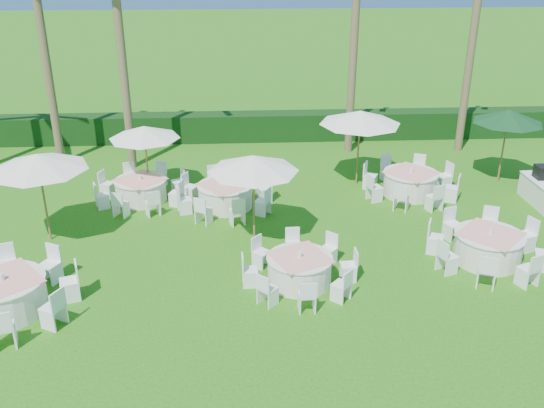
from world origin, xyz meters
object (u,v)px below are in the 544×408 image
(umbrella_a, at_px, (38,162))
(umbrella_green, at_px, (508,116))
(banquet_table_e, at_px, (225,195))
(banquet_table_d, at_px, (141,189))
(banquet_table_b, at_px, (299,269))
(banquet_table_c, at_px, (488,246))
(banquet_table_a, at_px, (5,294))
(banquet_table_f, at_px, (410,183))
(umbrella_c, at_px, (144,132))
(umbrella_b, at_px, (253,163))
(umbrella_d, at_px, (360,117))

(umbrella_a, bearing_deg, umbrella_green, 13.82)
(banquet_table_e, bearing_deg, banquet_table_d, 166.60)
(banquet_table_b, height_order, banquet_table_c, banquet_table_c)
(banquet_table_a, xyz_separation_m, banquet_table_f, (11.77, 6.55, -0.02))
(umbrella_c, relative_size, umbrella_green, 0.90)
(umbrella_a, relative_size, umbrella_green, 1.04)
(banquet_table_b, relative_size, umbrella_green, 1.11)
(banquet_table_e, bearing_deg, umbrella_green, 9.60)
(banquet_table_f, xyz_separation_m, umbrella_c, (-9.22, 0.60, 1.82))
(banquet_table_a, bearing_deg, banquet_table_d, 70.11)
(banquet_table_e, relative_size, umbrella_b, 1.18)
(banquet_table_a, relative_size, umbrella_d, 1.19)
(banquet_table_a, xyz_separation_m, umbrella_a, (0.01, 3.77, 2.05))
(banquet_table_a, relative_size, banquet_table_b, 1.13)
(banquet_table_f, distance_m, umbrella_c, 9.42)
(banquet_table_b, relative_size, banquet_table_c, 0.93)
(banquet_table_b, bearing_deg, umbrella_c, 127.35)
(banquet_table_e, xyz_separation_m, banquet_table_f, (6.49, 0.71, 0.01))
(banquet_table_f, bearing_deg, banquet_table_e, -173.73)
(banquet_table_a, bearing_deg, umbrella_d, 37.24)
(banquet_table_e, bearing_deg, banquet_table_c, -28.52)
(umbrella_a, relative_size, umbrella_b, 1.04)
(umbrella_c, bearing_deg, banquet_table_e, -25.73)
(banquet_table_e, height_order, umbrella_b, umbrella_b)
(banquet_table_d, relative_size, umbrella_green, 1.11)
(banquet_table_b, distance_m, banquet_table_f, 7.19)
(banquet_table_c, height_order, umbrella_green, umbrella_green)
(banquet_table_f, bearing_deg, banquet_table_d, -179.88)
(banquet_table_d, distance_m, umbrella_a, 4.20)
(banquet_table_c, relative_size, umbrella_green, 1.19)
(umbrella_c, bearing_deg, umbrella_b, -46.53)
(banquet_table_f, relative_size, umbrella_a, 1.15)
(banquet_table_d, distance_m, banquet_table_e, 2.99)
(umbrella_d, relative_size, umbrella_green, 1.06)
(banquet_table_f, bearing_deg, umbrella_d, 146.92)
(umbrella_c, bearing_deg, umbrella_d, 3.82)
(banquet_table_c, height_order, umbrella_d, umbrella_d)
(banquet_table_a, height_order, banquet_table_c, banquet_table_a)
(banquet_table_c, distance_m, umbrella_a, 13.04)
(banquet_table_d, relative_size, banquet_table_f, 0.92)
(banquet_table_b, relative_size, umbrella_c, 1.23)
(umbrella_b, bearing_deg, banquet_table_f, 30.01)
(banquet_table_d, xyz_separation_m, umbrella_c, (0.18, 0.62, 1.85))
(banquet_table_b, relative_size, banquet_table_f, 0.93)
(banquet_table_b, relative_size, banquet_table_d, 1.00)
(banquet_table_b, bearing_deg, umbrella_b, 115.15)
(umbrella_c, distance_m, umbrella_green, 12.84)
(banquet_table_c, distance_m, umbrella_d, 6.77)
(banquet_table_e, height_order, banquet_table_f, banquet_table_f)
(umbrella_green, bearing_deg, banquet_table_f, -164.58)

